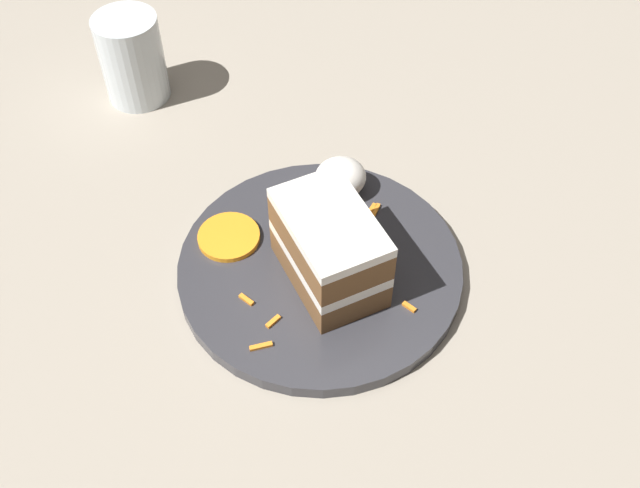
% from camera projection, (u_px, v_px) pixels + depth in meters
% --- Properties ---
extents(ground_plane, '(6.00, 6.00, 0.00)m').
position_uv_depth(ground_plane, '(336.00, 252.00, 0.73)').
color(ground_plane, '#4C4742').
rests_on(ground_plane, ground).
extents(dining_table, '(1.36, 1.18, 0.02)m').
position_uv_depth(dining_table, '(336.00, 245.00, 0.72)').
color(dining_table, gray).
rests_on(dining_table, ground).
extents(plate, '(0.26, 0.26, 0.01)m').
position_uv_depth(plate, '(320.00, 268.00, 0.68)').
color(plate, '#333338').
rests_on(plate, dining_table).
extents(cake_slice, '(0.09, 0.12, 0.08)m').
position_uv_depth(cake_slice, '(329.00, 248.00, 0.64)').
color(cake_slice, brown).
rests_on(cake_slice, plate).
extents(cream_dollop, '(0.05, 0.04, 0.04)m').
position_uv_depth(cream_dollop, '(340.00, 178.00, 0.72)').
color(cream_dollop, white).
rests_on(cream_dollop, plate).
extents(orange_garnish, '(0.06, 0.06, 0.01)m').
position_uv_depth(orange_garnish, '(229.00, 237.00, 0.69)').
color(orange_garnish, orange).
rests_on(orange_garnish, plate).
extents(carrot_shreds_scatter, '(0.15, 0.18, 0.00)m').
position_uv_depth(carrot_shreds_scatter, '(314.00, 262.00, 0.68)').
color(carrot_shreds_scatter, orange).
rests_on(carrot_shreds_scatter, plate).
extents(drinking_glass, '(0.07, 0.07, 0.10)m').
position_uv_depth(drinking_glass, '(133.00, 63.00, 0.82)').
color(drinking_glass, silver).
rests_on(drinking_glass, dining_table).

